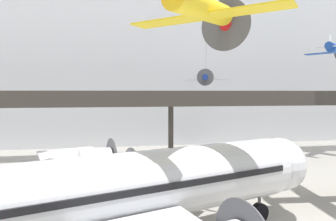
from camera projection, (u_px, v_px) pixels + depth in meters
hangar_back_wall at (162, 62)px, 47.70m from camera, size 140.00×3.00×26.47m
mezzanine_walkway at (172, 103)px, 38.97m from camera, size 110.00×3.20×8.57m
airliner_silver_main at (99, 194)px, 14.23m from camera, size 27.21×31.68×10.39m
suspended_plane_yellow_lowwing at (202, 8)px, 16.17m from camera, size 8.01×7.87×10.94m
suspended_plane_white_twin at (206, 78)px, 42.01m from camera, size 6.30×5.37×12.61m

